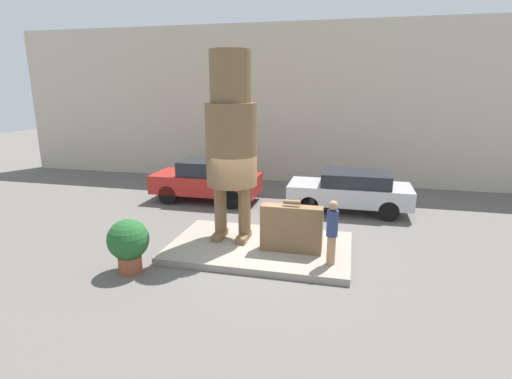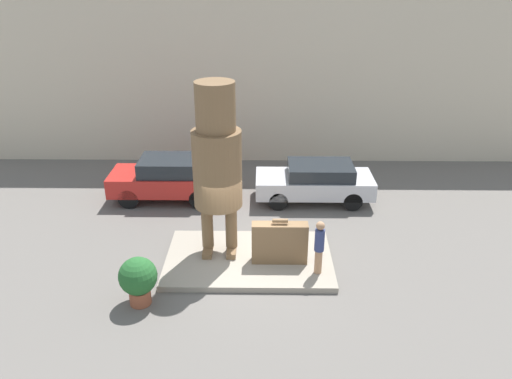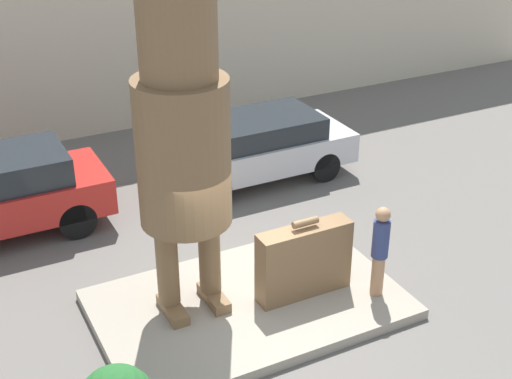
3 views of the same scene
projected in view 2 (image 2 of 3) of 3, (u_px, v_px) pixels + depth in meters
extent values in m
plane|color=#605B56|center=(249.00, 262.00, 14.44)|extent=(60.00, 60.00, 0.00)
cube|color=gray|center=(249.00, 259.00, 14.41)|extent=(4.76, 3.02, 0.17)
cube|color=beige|center=(254.00, 80.00, 20.70)|extent=(28.00, 0.60, 6.95)
cube|color=brown|center=(208.00, 250.00, 14.54)|extent=(0.27, 0.77, 0.17)
cube|color=brown|center=(232.00, 250.00, 14.53)|extent=(0.27, 0.77, 0.17)
cylinder|color=brown|center=(207.00, 225.00, 14.33)|extent=(0.34, 0.34, 1.35)
cylinder|color=brown|center=(231.00, 226.00, 14.32)|extent=(0.34, 0.34, 1.35)
cylinder|color=brown|center=(217.00, 169.00, 13.59)|extent=(1.35, 1.35, 2.17)
cylinder|color=brown|center=(215.00, 106.00, 12.87)|extent=(1.06, 1.06, 1.30)
cube|color=brown|center=(280.00, 243.00, 13.92)|extent=(1.56, 0.38, 1.19)
cylinder|color=brown|center=(280.00, 221.00, 13.63)|extent=(0.43, 0.11, 0.11)
cylinder|color=#A87A56|center=(318.00, 261.00, 13.50)|extent=(0.20, 0.20, 0.70)
cylinder|color=navy|center=(320.00, 240.00, 13.23)|extent=(0.27, 0.27, 0.63)
sphere|color=#A87A56|center=(320.00, 226.00, 13.05)|extent=(0.23, 0.23, 0.23)
cube|color=#B2231E|center=(167.00, 181.00, 18.02)|extent=(4.01, 1.74, 0.69)
cube|color=#1E2328|center=(171.00, 165.00, 17.77)|extent=(2.21, 1.56, 0.53)
cylinder|color=black|center=(128.00, 199.00, 17.47)|extent=(0.71, 0.18, 0.71)
cylinder|color=black|center=(139.00, 181.00, 18.89)|extent=(0.71, 0.18, 0.71)
cylinder|color=black|center=(199.00, 199.00, 17.44)|extent=(0.71, 0.18, 0.71)
cylinder|color=black|center=(204.00, 181.00, 18.86)|extent=(0.71, 0.18, 0.71)
cube|color=#B7B7BC|center=(314.00, 184.00, 17.92)|extent=(4.17, 1.74, 0.63)
cube|color=#1E2328|center=(321.00, 170.00, 17.69)|extent=(2.29, 1.56, 0.46)
cylinder|color=black|center=(278.00, 201.00, 17.36)|extent=(0.66, 0.18, 0.66)
cylinder|color=black|center=(277.00, 183.00, 18.77)|extent=(0.66, 0.18, 0.66)
cylinder|color=black|center=(353.00, 202.00, 17.33)|extent=(0.66, 0.18, 0.66)
cylinder|color=black|center=(346.00, 184.00, 18.74)|extent=(0.66, 0.18, 0.66)
cylinder|color=brown|center=(140.00, 296.00, 12.61)|extent=(0.55, 0.55, 0.40)
sphere|color=#235B28|center=(138.00, 276.00, 12.36)|extent=(0.97, 0.97, 0.97)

